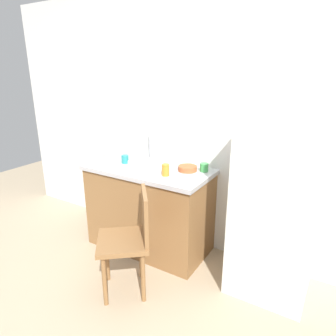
# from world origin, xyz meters

# --- Properties ---
(ground_plane) EXTENTS (8.00, 8.00, 0.00)m
(ground_plane) POSITION_xyz_m (0.00, 0.00, 0.00)
(ground_plane) COLOR tan
(back_wall) EXTENTS (4.80, 0.10, 2.54)m
(back_wall) POSITION_xyz_m (0.00, 1.00, 1.27)
(back_wall) COLOR silver
(back_wall) RESTS_ON ground_plane
(cabinet_base) EXTENTS (1.20, 0.60, 0.83)m
(cabinet_base) POSITION_xyz_m (-0.32, 0.65, 0.42)
(cabinet_base) COLOR olive
(cabinet_base) RESTS_ON ground_plane
(countertop) EXTENTS (1.24, 0.64, 0.04)m
(countertop) POSITION_xyz_m (-0.32, 0.65, 0.85)
(countertop) COLOR #B7B7BC
(countertop) RESTS_ON cabinet_base
(faucet) EXTENTS (0.02, 0.02, 0.30)m
(faucet) POSITION_xyz_m (-0.47, 0.90, 1.02)
(faucet) COLOR #B7B7BC
(faucet) RESTS_ON countertop
(refrigerator) EXTENTS (0.62, 0.58, 1.47)m
(refrigerator) POSITION_xyz_m (0.91, 0.66, 0.73)
(refrigerator) COLOR silver
(refrigerator) RESTS_ON ground_plane
(chair) EXTENTS (0.56, 0.56, 0.89)m
(chair) POSITION_xyz_m (-0.07, 0.01, 0.50)
(chair) COLOR olive
(chair) RESTS_ON ground_plane
(dish_tray) EXTENTS (0.28, 0.20, 0.05)m
(dish_tray) POSITION_xyz_m (-0.39, 0.69, 0.90)
(dish_tray) COLOR white
(dish_tray) RESTS_ON countertop
(terracotta_bowl) EXTENTS (0.18, 0.18, 0.05)m
(terracotta_bowl) POSITION_xyz_m (0.06, 0.75, 0.90)
(terracotta_bowl) COLOR #B25B33
(terracotta_bowl) RESTS_ON countertop
(cup_green) EXTENTS (0.08, 0.08, 0.08)m
(cup_green) POSITION_xyz_m (0.20, 0.82, 0.91)
(cup_green) COLOR green
(cup_green) RESTS_ON countertop
(cup_teal) EXTENTS (0.07, 0.07, 0.08)m
(cup_teal) POSITION_xyz_m (-0.61, 0.65, 0.91)
(cup_teal) COLOR teal
(cup_teal) RESTS_ON countertop
(cup_orange) EXTENTS (0.07, 0.07, 0.11)m
(cup_orange) POSITION_xyz_m (-0.05, 0.53, 0.93)
(cup_orange) COLOR orange
(cup_orange) RESTS_ON countertop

